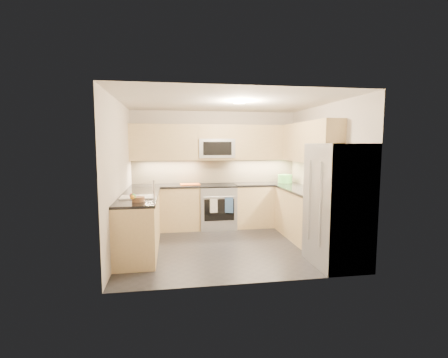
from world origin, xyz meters
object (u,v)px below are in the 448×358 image
at_px(gas_range, 217,207).
at_px(utensil_bowl, 285,179).
at_px(microwave, 216,148).
at_px(cutting_board, 190,184).
at_px(refrigerator, 338,205).
at_px(fruit_basket, 138,199).

distance_m(gas_range, utensil_bowl, 1.63).
distance_m(microwave, cutting_board, 0.95).
relative_size(microwave, cutting_board, 1.86).
bearing_deg(microwave, cutting_board, -172.18).
bearing_deg(utensil_bowl, refrigerator, -91.76).
height_order(refrigerator, cutting_board, refrigerator).
height_order(microwave, fruit_basket, microwave).
distance_m(gas_range, refrigerator, 2.86).
relative_size(refrigerator, fruit_basket, 9.58).
height_order(utensil_bowl, cutting_board, utensil_bowl).
bearing_deg(microwave, utensil_bowl, -3.56).
distance_m(refrigerator, fruit_basket, 2.95).
relative_size(refrigerator, cutting_board, 4.40).
bearing_deg(fruit_basket, cutting_board, 65.58).
xyz_separation_m(microwave, utensil_bowl, (1.53, -0.09, -0.67)).
bearing_deg(microwave, fruit_basket, -125.72).
distance_m(microwave, fruit_basket, 2.58).
relative_size(refrigerator, utensil_bowl, 5.71).
relative_size(gas_range, cutting_board, 2.23).
relative_size(cutting_board, fruit_basket, 2.18).
height_order(gas_range, microwave, microwave).
distance_m(refrigerator, cutting_board, 3.19).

